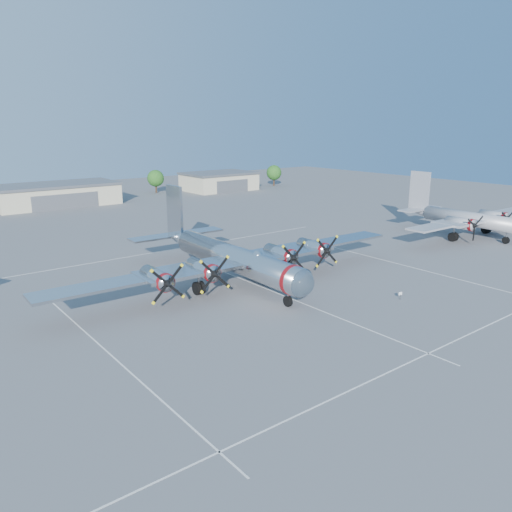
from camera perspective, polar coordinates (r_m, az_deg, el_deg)
ground at (r=60.47m, az=1.45°, el=-3.88°), size 260.00×260.00×0.00m
parking_lines at (r=59.20m, az=2.53°, el=-4.30°), size 60.00×50.08×0.01m
hangar_center at (r=132.34m, az=-21.87°, el=6.54°), size 28.60×14.60×5.40m
hangar_east at (r=152.71m, az=-4.24°, el=8.53°), size 20.60×14.60×5.40m
tree_east at (r=148.71m, az=-11.40°, el=8.70°), size 4.80×4.80×6.64m
tree_far_east at (r=162.97m, az=2.07°, el=9.49°), size 4.80×4.80×6.64m
main_bomber_b29 at (r=63.85m, az=-3.04°, el=-2.87°), size 49.66×34.56×10.82m
twin_engine_east at (r=96.85m, az=22.54°, el=2.14°), size 34.32×24.97×10.74m
info_placard at (r=59.25m, az=16.17°, el=-4.23°), size 0.48×0.12×0.91m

